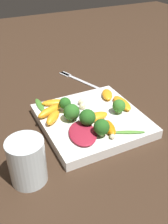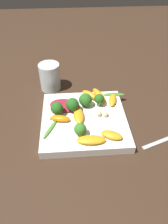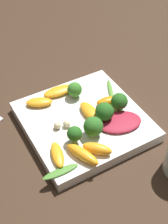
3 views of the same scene
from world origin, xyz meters
The scene contains 20 objects.
ground_plane centered at (0.00, 0.00, 0.00)m, with size 2.40×2.40×0.00m, color #382619.
plate centered at (0.00, 0.00, 0.01)m, with size 0.25×0.25×0.03m.
radicchio_leaf_0 centered at (-0.06, 0.05, 0.03)m, with size 0.11×0.09×0.01m.
orange_segment_0 centered at (0.01, -0.10, 0.03)m, with size 0.08×0.04×0.02m.
orange_segment_1 centered at (-0.07, -0.01, 0.03)m, with size 0.06×0.03×0.02m.
orange_segment_2 centered at (0.10, 0.07, 0.03)m, with size 0.04×0.07×0.01m.
orange_segment_3 centered at (0.07, -0.09, 0.03)m, with size 0.07×0.05×0.02m.
orange_segment_4 centered at (0.03, 0.10, 0.04)m, with size 0.06×0.06×0.02m.
orange_segment_5 centered at (0.06, 0.09, 0.04)m, with size 0.05×0.08×0.02m.
orange_segment_6 centered at (-0.02, 0.00, 0.03)m, with size 0.03×0.07×0.02m.
broccoli_floret_0 centered at (-0.02, -0.07, 0.05)m, with size 0.03×0.03×0.04m.
broccoli_floret_1 centered at (-0.08, 0.02, 0.05)m, with size 0.04×0.04×0.04m.
broccoli_floret_2 centered at (0.05, 0.05, 0.05)m, with size 0.03×0.03×0.04m.
broccoli_floret_3 centered at (0.01, 0.05, 0.05)m, with size 0.04×0.04×0.05m.
broccoli_floret_4 centered at (-0.03, 0.03, 0.05)m, with size 0.04×0.04×0.05m.
arugula_sprig_0 centered at (0.11, 0.10, 0.03)m, with size 0.07×0.02×0.01m.
arugula_sprig_1 centered at (-0.10, -0.04, 0.03)m, with size 0.05×0.08×0.01m.
macadamia_nut_0 centered at (0.04, 0.01, 0.03)m, with size 0.02×0.02×0.02m.
macadamia_nut_1 centered at (0.06, 0.00, 0.03)m, with size 0.02×0.02×0.02m.
macadamia_nut_2 centered at (-0.10, 0.00, 0.03)m, with size 0.01×0.01×0.01m.
Camera 3 is at (0.24, 0.42, 0.51)m, focal length 50.00 mm.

